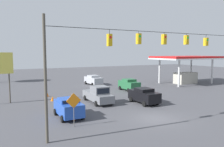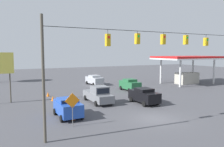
{
  "view_description": "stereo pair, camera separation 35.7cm",
  "coord_description": "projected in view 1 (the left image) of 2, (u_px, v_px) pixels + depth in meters",
  "views": [
    {
      "loc": [
        12.95,
        15.65,
        6.19
      ],
      "look_at": [
        0.84,
        -7.25,
        3.66
      ],
      "focal_mm": 35.0,
      "sensor_mm": 36.0,
      "label": 1
    },
    {
      "loc": [
        12.63,
        15.82,
        6.19
      ],
      "look_at": [
        0.84,
        -7.25,
        3.66
      ],
      "focal_mm": 35.0,
      "sensor_mm": 36.0,
      "label": 2
    }
  ],
  "objects": [
    {
      "name": "traffic_cone_second",
      "position": [
        65.0,
        109.0,
        22.75
      ],
      "size": [
        0.41,
        0.41,
        0.61
      ],
      "primitive_type": "cone",
      "color": "orange",
      "rests_on": "ground_plane"
    },
    {
      "name": "traffic_cone_nearest",
      "position": [
        74.0,
        116.0,
        20.04
      ],
      "size": [
        0.41,
        0.41,
        0.61
      ],
      "primitive_type": "cone",
      "color": "orange",
      "rests_on": "ground_plane"
    },
    {
      "name": "gas_station",
      "position": [
        186.0,
        64.0,
        43.06
      ],
      "size": [
        12.67,
        7.64,
        5.42
      ],
      "color": "red",
      "rests_on": "ground_plane"
    },
    {
      "name": "sedan_silver_oncoming_deep",
      "position": [
        93.0,
        80.0,
        41.52
      ],
      "size": [
        2.26,
        4.64,
        1.82
      ],
      "color": "#A8AAB2",
      "rests_on": "ground_plane"
    },
    {
      "name": "overhead_signal_span",
      "position": [
        163.0,
        59.0,
        19.08
      ],
      "size": [
        20.47,
        0.38,
        8.68
      ],
      "color": "#4C473D",
      "rests_on": "ground_plane"
    },
    {
      "name": "pickup_truck_grey_withflow_mid",
      "position": [
        98.0,
        95.0,
        26.83
      ],
      "size": [
        2.18,
        5.58,
        2.12
      ],
      "color": "slate",
      "rests_on": "ground_plane"
    },
    {
      "name": "traffic_cone_fourth",
      "position": [
        52.0,
        99.0,
        27.8
      ],
      "size": [
        0.41,
        0.41,
        0.61
      ],
      "primitive_type": "cone",
      "color": "orange",
      "rests_on": "ground_plane"
    },
    {
      "name": "ground_plane",
      "position": [
        156.0,
        119.0,
        20.4
      ],
      "size": [
        140.0,
        140.0,
        0.0
      ],
      "primitive_type": "plane",
      "color": "#47474C"
    },
    {
      "name": "sedan_black_crossing_near",
      "position": [
        144.0,
        95.0,
        26.48
      ],
      "size": [
        2.13,
        4.32,
        1.85
      ],
      "color": "black",
      "rests_on": "ground_plane"
    },
    {
      "name": "sedan_green_oncoming_far",
      "position": [
        129.0,
        85.0,
        35.24
      ],
      "size": [
        2.1,
        4.15,
        1.89
      ],
      "color": "#236038",
      "rests_on": "ground_plane"
    },
    {
      "name": "traffic_cone_fifth",
      "position": [
        47.0,
        94.0,
        30.55
      ],
      "size": [
        0.41,
        0.41,
        0.61
      ],
      "primitive_type": "cone",
      "color": "orange",
      "rests_on": "ground_plane"
    },
    {
      "name": "traffic_cone_third",
      "position": [
        58.0,
        103.0,
        25.56
      ],
      "size": [
        0.41,
        0.41,
        0.61
      ],
      "primitive_type": "cone",
      "color": "orange",
      "rests_on": "ground_plane"
    },
    {
      "name": "sedan_blue_parked_shoulder",
      "position": [
        68.0,
        107.0,
        20.79
      ],
      "size": [
        2.14,
        3.96,
        1.85
      ],
      "color": "#234CB2",
      "rests_on": "ground_plane"
    },
    {
      "name": "work_zone_sign",
      "position": [
        74.0,
        103.0,
        18.02
      ],
      "size": [
        1.27,
        0.06,
        2.84
      ],
      "color": "slate",
      "rests_on": "ground_plane"
    }
  ]
}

